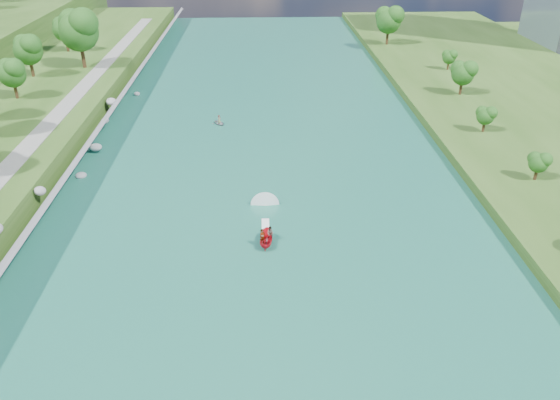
{
  "coord_description": "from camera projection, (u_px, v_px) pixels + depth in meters",
  "views": [
    {
      "loc": [
        -0.07,
        -45.78,
        33.49
      ],
      "look_at": [
        2.08,
        10.71,
        2.5
      ],
      "focal_mm": 35.0,
      "sensor_mm": 36.0,
      "label": 1
    }
  ],
  "objects": [
    {
      "name": "river_water",
      "position": [
        262.0,
        183.0,
        73.71
      ],
      "size": [
        55.0,
        240.0,
        0.1
      ],
      "primitive_type": "cube",
      "color": "#175948",
      "rests_on": "ground"
    },
    {
      "name": "motorboat",
      "position": [
        266.0,
        230.0,
        62.0
      ],
      "size": [
        3.6,
        18.65,
        2.18
      ],
      "rotation": [
        0.0,
        0.0,
        3.04
      ],
      "color": "red",
      "rests_on": "river_water"
    },
    {
      "name": "ground",
      "position": [
        264.0,
        271.0,
        56.21
      ],
      "size": [
        260.0,
        260.0,
        0.0
      ],
      "primitive_type": "plane",
      "color": "#2D5119",
      "rests_on": "ground"
    },
    {
      "name": "raft",
      "position": [
        219.0,
        122.0,
        92.92
      ],
      "size": [
        2.92,
        3.17,
        1.6
      ],
      "rotation": [
        0.0,
        0.0,
        0.54
      ],
      "color": "gray",
      "rests_on": "river_water"
    },
    {
      "name": "riverside_path",
      "position": [
        12.0,
        164.0,
        70.94
      ],
      "size": [
        3.0,
        200.0,
        0.1
      ],
      "primitive_type": "cube",
      "color": "gray",
      "rests_on": "berm_west"
    },
    {
      "name": "trees_east",
      "position": [
        465.0,
        80.0,
        95.68
      ],
      "size": [
        15.53,
        136.33,
        11.09
      ],
      "color": "#144D17",
      "rests_on": "berm_east"
    },
    {
      "name": "riprap_bank",
      "position": [
        65.0,
        177.0,
        71.43
      ],
      "size": [
        4.9,
        236.0,
        4.49
      ],
      "color": "slate",
      "rests_on": "ground"
    }
  ]
}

